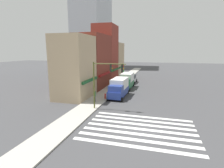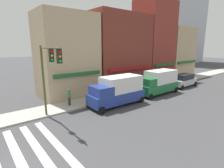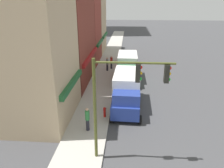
{
  "view_description": "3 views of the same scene",
  "coord_description": "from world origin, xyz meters",
  "views": [
    {
      "loc": [
        -16.2,
        -1.62,
        7.61
      ],
      "look_at": [
        4.42,
        4.0,
        3.5
      ],
      "focal_mm": 28.0,
      "sensor_mm": 36.0,
      "label": 1
    },
    {
      "loc": [
        -0.28,
        -8.7,
        6.16
      ],
      "look_at": [
        11.67,
        6.0,
        2.0
      ],
      "focal_mm": 28.0,
      "sensor_mm": 36.0,
      "label": 2
    },
    {
      "loc": [
        -6.19,
        4.66,
        8.95
      ],
      "look_at": [
        11.67,
        6.0,
        2.0
      ],
      "focal_mm": 35.0,
      "sensor_mm": 36.0,
      "label": 3
    }
  ],
  "objects": [
    {
      "name": "fire_hydrant",
      "position": [
        9.13,
        6.4,
        0.61
      ],
      "size": [
        0.24,
        0.24,
        0.84
      ],
      "color": "red",
      "rests_on": "sidewalk_left"
    },
    {
      "name": "sidewalk_left",
      "position": [
        0.0,
        7.5,
        0.07
      ],
      "size": [
        120.0,
        3.0,
        0.15
      ],
      "color": "#B2ADA3",
      "rests_on": "ground_plane"
    },
    {
      "name": "box_truck_green",
      "position": [
        18.34,
        4.7,
        1.59
      ],
      "size": [
        6.21,
        2.42,
        3.04
      ],
      "rotation": [
        0.0,
        0.0,
        -0.0
      ],
      "color": "#1E6638",
      "rests_on": "ground_plane"
    },
    {
      "name": "suv_silver",
      "position": [
        24.68,
        4.7,
        1.03
      ],
      "size": [
        4.71,
        2.12,
        1.94
      ],
      "rotation": [
        0.0,
        0.0,
        0.0
      ],
      "color": "#B7B7BC",
      "rests_on": "ground_plane"
    },
    {
      "name": "ground_plane",
      "position": [
        0.0,
        0.0,
        0.0
      ],
      "size": [
        200.0,
        200.0,
        0.0
      ],
      "primitive_type": "plane",
      "color": "#424244"
    },
    {
      "name": "pedestrian_green_top",
      "position": [
        7.14,
        7.41,
        1.07
      ],
      "size": [
        0.32,
        0.32,
        1.77
      ],
      "rotation": [
        0.0,
        0.0,
        3.85
      ],
      "color": "#23232D",
      "rests_on": "sidewalk_left"
    },
    {
      "name": "box_truck_blue",
      "position": [
        11.34,
        4.7,
        1.59
      ],
      "size": [
        6.26,
        2.42,
        3.04
      ],
      "rotation": [
        0.0,
        0.0,
        -0.03
      ],
      "color": "navy",
      "rests_on": "ground_plane"
    },
    {
      "name": "pedestrian_red_jacket",
      "position": [
        22.24,
        6.88,
        1.07
      ],
      "size": [
        0.32,
        0.32,
        1.77
      ],
      "rotation": [
        0.0,
        0.0,
        5.97
      ],
      "color": "#23232D",
      "rests_on": "sidewalk_left"
    },
    {
      "name": "pedestrian_grey_coat",
      "position": [
        21.29,
        7.35,
        1.07
      ],
      "size": [
        0.32,
        0.32,
        1.77
      ],
      "rotation": [
        0.0,
        0.0,
        2.47
      ],
      "color": "#23232D",
      "rests_on": "sidewalk_left"
    },
    {
      "name": "traffic_signal",
      "position": [
        4.42,
        4.89,
        4.46
      ],
      "size": [
        0.32,
        4.21,
        6.19
      ],
      "color": "#474C1E",
      "rests_on": "ground_plane"
    },
    {
      "name": "storefront_row",
      "position": [
        21.51,
        11.5,
        5.58
      ],
      "size": [
        31.26,
        5.3,
        13.72
      ],
      "color": "tan",
      "rests_on": "ground_plane"
    },
    {
      "name": "crosswalk_stripes",
      "position": [
        -0.0,
        0.0,
        0.0
      ],
      "size": [
        7.16,
        10.8,
        0.01
      ],
      "color": "silver",
      "rests_on": "ground_plane"
    }
  ]
}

